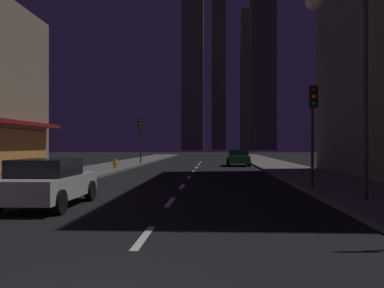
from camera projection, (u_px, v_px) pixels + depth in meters
The scene contains 14 objects.
ground_plane at pixel (198, 166), 37.19m from camera, with size 78.00×136.00×0.10m, color black.
sidewalk_right at pixel (277, 165), 36.83m from camera, with size 4.00×76.00×0.15m, color #605E59.
sidewalk_left at pixel (120, 165), 37.55m from camera, with size 4.00×76.00×0.15m, color #605E59.
lane_marking_center at pixel (189, 177), 24.01m from camera, with size 0.16×43.80×0.01m.
skyscraper_distant_tall at pixel (193, 75), 141.01m from camera, with size 7.18×8.17×51.27m, color #645F4B.
skyscraper_distant_mid at pixel (219, 76), 159.90m from camera, with size 5.30×8.82×56.27m, color #615D49.
skyscraper_distant_short at pixel (247, 80), 161.92m from camera, with size 5.02×7.12×53.82m, color #5B5744.
skyscraper_distant_slender at pixel (263, 60), 148.78m from camera, with size 8.89×6.68×64.50m, color #534F3E.
car_parked_near at pixel (47, 182), 12.60m from camera, with size 1.98×4.24×1.45m.
car_parked_far at pixel (238, 158), 37.08m from camera, with size 1.98×4.24×1.45m.
fire_hydrant_far_left at pixel (115, 164), 31.03m from camera, with size 0.42×0.30×0.65m.
traffic_light_near_right at pixel (313, 113), 17.15m from camera, with size 0.32×0.48×4.20m.
traffic_light_far_left at pixel (140, 131), 39.45m from camera, with size 0.32×0.48×4.20m.
street_lamp_right at pixel (339, 44), 13.20m from camera, with size 1.96×0.56×6.58m.
Camera 1 is at (1.41, -5.17, 1.88)m, focal length 39.07 mm.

